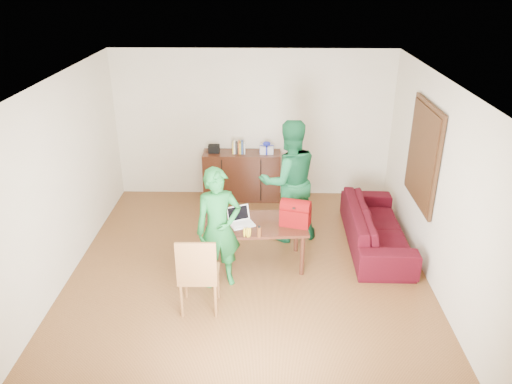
{
  "coord_description": "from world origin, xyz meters",
  "views": [
    {
      "loc": [
        0.24,
        -5.96,
        3.99
      ],
      "look_at": [
        0.1,
        0.46,
        1.06
      ],
      "focal_mm": 35.0,
      "sensor_mm": 36.0,
      "label": 1
    }
  ],
  "objects_px": {
    "table": "(256,228)",
    "sofa": "(376,227)",
    "chair": "(200,287)",
    "person_far": "(289,181)",
    "red_bag": "(295,215)",
    "bottle": "(259,231)",
    "person_near": "(218,229)",
    "laptop": "(242,222)"
  },
  "relations": [
    {
      "from": "table",
      "to": "sofa",
      "type": "height_order",
      "value": "table"
    },
    {
      "from": "table",
      "to": "bottle",
      "type": "bearing_deg",
      "value": -86.34
    },
    {
      "from": "person_near",
      "to": "red_bag",
      "type": "distance_m",
      "value": 1.13
    },
    {
      "from": "person_far",
      "to": "laptop",
      "type": "bearing_deg",
      "value": 35.33
    },
    {
      "from": "red_bag",
      "to": "sofa",
      "type": "distance_m",
      "value": 1.52
    },
    {
      "from": "table",
      "to": "sofa",
      "type": "distance_m",
      "value": 1.96
    },
    {
      "from": "bottle",
      "to": "sofa",
      "type": "xyz_separation_m",
      "value": [
        1.79,
        0.97,
        -0.43
      ]
    },
    {
      "from": "table",
      "to": "person_far",
      "type": "distance_m",
      "value": 1.03
    },
    {
      "from": "person_far",
      "to": "sofa",
      "type": "relative_size",
      "value": 0.9
    },
    {
      "from": "person_far",
      "to": "bottle",
      "type": "distance_m",
      "value": 1.3
    },
    {
      "from": "table",
      "to": "sofa",
      "type": "xyz_separation_m",
      "value": [
        1.85,
        0.58,
        -0.27
      ]
    },
    {
      "from": "person_near",
      "to": "bottle",
      "type": "xyz_separation_m",
      "value": [
        0.53,
        0.1,
        -0.09
      ]
    },
    {
      "from": "chair",
      "to": "person_far",
      "type": "distance_m",
      "value": 2.3
    },
    {
      "from": "table",
      "to": "laptop",
      "type": "height_order",
      "value": "laptop"
    },
    {
      "from": "sofa",
      "to": "person_far",
      "type": "bearing_deg",
      "value": 81.21
    },
    {
      "from": "laptop",
      "to": "bottle",
      "type": "height_order",
      "value": "laptop"
    },
    {
      "from": "table",
      "to": "bottle",
      "type": "xyz_separation_m",
      "value": [
        0.05,
        -0.39,
        0.16
      ]
    },
    {
      "from": "red_bag",
      "to": "sofa",
      "type": "height_order",
      "value": "red_bag"
    },
    {
      "from": "bottle",
      "to": "red_bag",
      "type": "relative_size",
      "value": 0.4
    },
    {
      "from": "table",
      "to": "chair",
      "type": "bearing_deg",
      "value": -127.22
    },
    {
      "from": "chair",
      "to": "person_far",
      "type": "height_order",
      "value": "person_far"
    },
    {
      "from": "chair",
      "to": "sofa",
      "type": "height_order",
      "value": "chair"
    },
    {
      "from": "laptop",
      "to": "sofa",
      "type": "xyz_separation_m",
      "value": [
        2.04,
        0.65,
        -0.4
      ]
    },
    {
      "from": "laptop",
      "to": "bottle",
      "type": "bearing_deg",
      "value": -77.62
    },
    {
      "from": "chair",
      "to": "red_bag",
      "type": "distance_m",
      "value": 1.68
    },
    {
      "from": "person_near",
      "to": "bottle",
      "type": "height_order",
      "value": "person_near"
    },
    {
      "from": "chair",
      "to": "sofa",
      "type": "xyz_separation_m",
      "value": [
        2.53,
        1.64,
        0.0
      ]
    },
    {
      "from": "sofa",
      "to": "person_near",
      "type": "bearing_deg",
      "value": 115.75
    },
    {
      "from": "person_far",
      "to": "bottle",
      "type": "bearing_deg",
      "value": 53.17
    },
    {
      "from": "table",
      "to": "laptop",
      "type": "relative_size",
      "value": 3.81
    },
    {
      "from": "bottle",
      "to": "sofa",
      "type": "bearing_deg",
      "value": 28.47
    },
    {
      "from": "table",
      "to": "person_far",
      "type": "height_order",
      "value": "person_far"
    },
    {
      "from": "person_far",
      "to": "table",
      "type": "bearing_deg",
      "value": 42.03
    },
    {
      "from": "chair",
      "to": "bottle",
      "type": "relative_size",
      "value": 6.54
    },
    {
      "from": "chair",
      "to": "red_bag",
      "type": "height_order",
      "value": "chair"
    },
    {
      "from": "table",
      "to": "sofa",
      "type": "relative_size",
      "value": 0.69
    },
    {
      "from": "table",
      "to": "person_near",
      "type": "relative_size",
      "value": 0.88
    },
    {
      "from": "person_near",
      "to": "chair",
      "type": "bearing_deg",
      "value": -127.5
    },
    {
      "from": "table",
      "to": "chair",
      "type": "distance_m",
      "value": 1.28
    },
    {
      "from": "laptop",
      "to": "person_far",
      "type": "bearing_deg",
      "value": 27.92
    },
    {
      "from": "table",
      "to": "bottle",
      "type": "height_order",
      "value": "bottle"
    },
    {
      "from": "laptop",
      "to": "sofa",
      "type": "distance_m",
      "value": 2.17
    }
  ]
}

